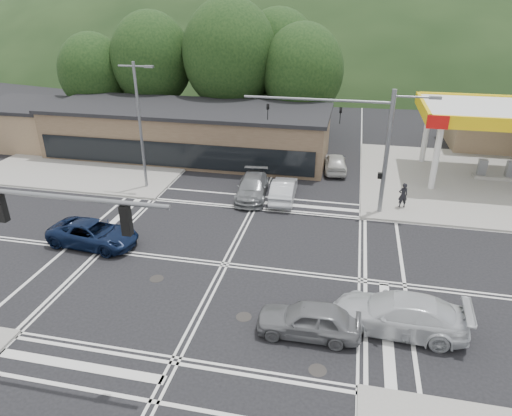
% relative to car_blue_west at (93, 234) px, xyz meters
% --- Properties ---
extents(ground, '(120.00, 120.00, 0.00)m').
position_rel_car_blue_west_xyz_m(ground, '(7.84, -0.50, -0.71)').
color(ground, black).
rests_on(ground, ground).
extents(sidewalk_ne, '(16.00, 16.00, 0.15)m').
position_rel_car_blue_west_xyz_m(sidewalk_ne, '(22.84, 14.50, -0.64)').
color(sidewalk_ne, gray).
rests_on(sidewalk_ne, ground).
extents(sidewalk_nw, '(16.00, 16.00, 0.15)m').
position_rel_car_blue_west_xyz_m(sidewalk_nw, '(-7.16, 14.50, -0.64)').
color(sidewalk_nw, gray).
rests_on(sidewalk_nw, ground).
extents(gas_station_canopy, '(12.32, 8.34, 5.75)m').
position_rel_car_blue_west_xyz_m(gas_station_canopy, '(24.83, 15.49, 4.33)').
color(gas_station_canopy, silver).
rests_on(gas_station_canopy, ground).
extents(convenience_store, '(10.00, 6.00, 3.80)m').
position_rel_car_blue_west_xyz_m(convenience_store, '(27.84, 24.50, 1.19)').
color(convenience_store, '#846B4F').
rests_on(convenience_store, ground).
extents(commercial_row, '(24.00, 8.00, 4.00)m').
position_rel_car_blue_west_xyz_m(commercial_row, '(-0.16, 16.50, 1.29)').
color(commercial_row, brown).
rests_on(commercial_row, ground).
extents(commercial_nw, '(8.00, 7.00, 3.60)m').
position_rel_car_blue_west_xyz_m(commercial_nw, '(-16.16, 16.50, 1.09)').
color(commercial_nw, '#846B4F').
rests_on(commercial_nw, ground).
extents(hill_north, '(252.00, 126.00, 140.00)m').
position_rel_car_blue_west_xyz_m(hill_north, '(7.84, 89.50, -0.71)').
color(hill_north, '#1B3015').
rests_on(hill_north, ground).
extents(tree_n_a, '(8.00, 8.00, 11.75)m').
position_rel_car_blue_west_xyz_m(tree_n_a, '(-6.16, 23.50, 6.43)').
color(tree_n_a, '#382619').
rests_on(tree_n_a, ground).
extents(tree_n_b, '(9.00, 9.00, 12.98)m').
position_rel_car_blue_west_xyz_m(tree_n_b, '(1.84, 23.50, 7.08)').
color(tree_n_b, '#382619').
rests_on(tree_n_b, ground).
extents(tree_n_c, '(7.60, 7.60, 10.87)m').
position_rel_car_blue_west_xyz_m(tree_n_c, '(8.84, 23.50, 5.78)').
color(tree_n_c, '#382619').
rests_on(tree_n_c, ground).
extents(tree_n_d, '(6.80, 6.80, 9.76)m').
position_rel_car_blue_west_xyz_m(tree_n_d, '(-12.16, 22.50, 5.13)').
color(tree_n_d, '#382619').
rests_on(tree_n_d, ground).
extents(tree_n_e, '(8.40, 8.40, 11.98)m').
position_rel_car_blue_west_xyz_m(tree_n_e, '(5.84, 27.50, 6.43)').
color(tree_n_e, '#382619').
rests_on(tree_n_e, ground).
extents(streetlight_nw, '(2.50, 0.25, 9.00)m').
position_rel_car_blue_west_xyz_m(streetlight_nw, '(-0.60, 8.50, 4.34)').
color(streetlight_nw, slate).
rests_on(streetlight_nw, ground).
extents(signal_mast_ne, '(11.65, 0.30, 8.00)m').
position_rel_car_blue_west_xyz_m(signal_mast_ne, '(14.79, 7.70, 4.36)').
color(signal_mast_ne, slate).
rests_on(signal_mast_ne, ground).
extents(car_blue_west, '(5.32, 2.81, 1.43)m').
position_rel_car_blue_west_xyz_m(car_blue_west, '(0.00, 0.00, 0.00)').
color(car_blue_west, '#0B1732').
rests_on(car_blue_west, ground).
extents(car_grey_center, '(4.38, 1.82, 1.48)m').
position_rel_car_blue_west_xyz_m(car_grey_center, '(12.75, -5.00, 0.03)').
color(car_grey_center, slate).
rests_on(car_grey_center, ground).
extents(car_silver_east, '(5.77, 2.66, 1.63)m').
position_rel_car_blue_west_xyz_m(car_silver_east, '(16.43, -3.90, 0.10)').
color(car_silver_east, silver).
rests_on(car_silver_east, ground).
extents(car_queue_a, '(1.74, 4.54, 1.48)m').
position_rel_car_blue_west_xyz_m(car_queue_a, '(9.56, 8.50, 0.02)').
color(car_queue_a, silver).
rests_on(car_queue_a, ground).
extents(car_queue_b, '(2.15, 4.42, 1.46)m').
position_rel_car_blue_west_xyz_m(car_queue_b, '(12.75, 14.99, 0.01)').
color(car_queue_b, '#BBBCB7').
rests_on(car_queue_b, ground).
extents(car_northbound, '(2.53, 5.22, 1.46)m').
position_rel_car_blue_west_xyz_m(car_northbound, '(7.34, 8.50, 0.02)').
color(car_northbound, slate).
rests_on(car_northbound, ground).
extents(pedestrian, '(0.71, 0.57, 1.71)m').
position_rel_car_blue_west_xyz_m(pedestrian, '(17.49, 8.62, 0.29)').
color(pedestrian, black).
rests_on(pedestrian, sidewalk_ne).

